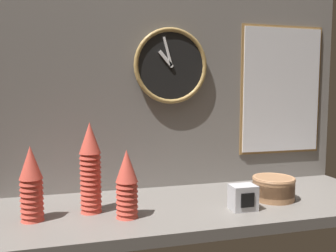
# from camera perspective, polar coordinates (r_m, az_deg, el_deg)

# --- Properties ---
(ground_plane) EXTENTS (1.60, 0.56, 0.04)m
(ground_plane) POSITION_cam_1_polar(r_m,az_deg,el_deg) (1.45, 4.56, -12.79)
(ground_plane) COLOR slate
(wall_tiled_back) EXTENTS (1.60, 0.03, 1.05)m
(wall_tiled_back) POSITION_cam_1_polar(r_m,az_deg,el_deg) (1.63, 1.56, 8.73)
(wall_tiled_back) COLOR slate
(wall_tiled_back) RESTS_ON ground_plane
(cup_stack_far_left) EXTENTS (0.08, 0.08, 0.26)m
(cup_stack_far_left) POSITION_cam_1_polar(r_m,az_deg,el_deg) (1.29, -21.08, -8.60)
(cup_stack_far_left) COLOR #DB4C3D
(cup_stack_far_left) RESTS_ON ground_plane
(cup_stack_center_left) EXTENTS (0.08, 0.08, 0.24)m
(cup_stack_center_left) POSITION_cam_1_polar(r_m,az_deg,el_deg) (1.25, -6.62, -9.20)
(cup_stack_center_left) COLOR #DB4C3D
(cup_stack_center_left) RESTS_ON ground_plane
(cup_stack_left) EXTENTS (0.08, 0.08, 0.33)m
(cup_stack_left) POSITION_cam_1_polar(r_m,az_deg,el_deg) (1.31, -12.35, -6.53)
(cup_stack_left) COLOR #DB4C3D
(cup_stack_left) RESTS_ON ground_plane
(bowl_stack_right) EXTENTS (0.17, 0.17, 0.09)m
(bowl_stack_right) POSITION_cam_1_polar(r_m,az_deg,el_deg) (1.52, 16.55, -9.40)
(bowl_stack_right) COLOR #996B47
(bowl_stack_right) RESTS_ON ground_plane
(wall_clock) EXTENTS (0.33, 0.03, 0.33)m
(wall_clock) POSITION_cam_1_polar(r_m,az_deg,el_deg) (1.59, 0.46, 9.62)
(wall_clock) COLOR black
(menu_board) EXTENTS (0.43, 0.01, 0.62)m
(menu_board) POSITION_cam_1_polar(r_m,az_deg,el_deg) (1.83, 17.74, 5.49)
(menu_board) COLOR olive
(napkin_dispenser) EXTENTS (0.09, 0.07, 0.09)m
(napkin_dispenser) POSITION_cam_1_polar(r_m,az_deg,el_deg) (1.37, 11.95, -11.14)
(napkin_dispenser) COLOR #B7B7BC
(napkin_dispenser) RESTS_ON ground_plane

